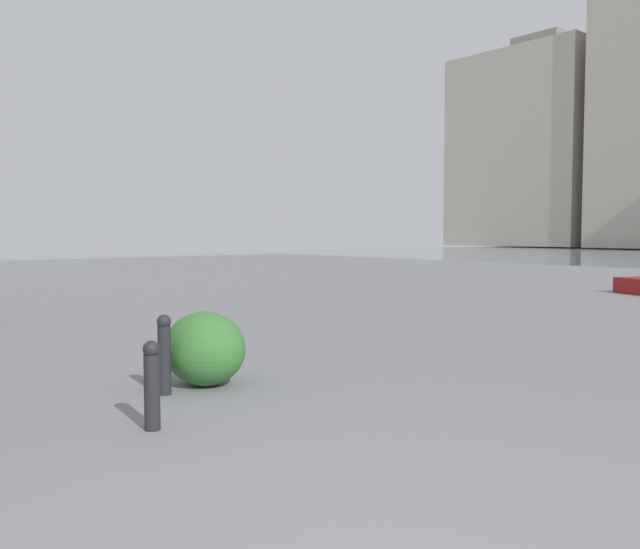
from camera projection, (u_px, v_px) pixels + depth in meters
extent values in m
cube|color=#B2A899|center=(545.00, 153.00, 77.02)|extent=(16.18, 15.97, 21.09)
cube|color=gray|center=(547.00, 48.00, 76.29)|extent=(5.82, 5.75, 2.40)
cylinder|color=#232328|center=(152.00, 392.00, 5.07)|extent=(0.12, 0.12, 0.58)
sphere|color=#232328|center=(151.00, 349.00, 5.05)|extent=(0.13, 0.13, 0.13)
cylinder|color=#232328|center=(164.00, 360.00, 6.17)|extent=(0.12, 0.12, 0.64)
sphere|color=#232328|center=(164.00, 322.00, 6.15)|extent=(0.13, 0.13, 0.13)
ellipsoid|color=#387533|center=(205.00, 349.00, 6.54)|extent=(0.85, 0.76, 0.72)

